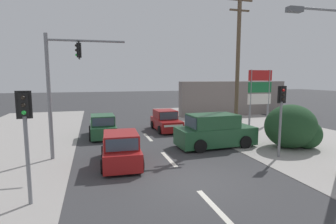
{
  "coord_description": "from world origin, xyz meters",
  "views": [
    {
      "loc": [
        -3.48,
        -8.91,
        3.92
      ],
      "look_at": [
        0.25,
        4.0,
        2.19
      ],
      "focal_mm": 28.0,
      "sensor_mm": 36.0,
      "label": 1
    }
  ],
  "objects": [
    {
      "name": "lane_dash_far",
      "position": [
        0.0,
        8.0,
        0.0
      ],
      "size": [
        0.2,
        2.4,
        0.01
      ],
      "primitive_type": "cube",
      "color": "silver",
      "rests_on": "ground"
    },
    {
      "name": "pedestal_signal_right_kerb",
      "position": [
        5.37,
        1.75,
        2.42
      ],
      "size": [
        0.44,
        0.3,
        3.56
      ],
      "color": "slate",
      "rests_on": "ground"
    },
    {
      "name": "lane_dash_near",
      "position": [
        0.0,
        -2.0,
        0.0
      ],
      "size": [
        0.2,
        2.4,
        0.01
      ],
      "primitive_type": "cube",
      "color": "silver",
      "rests_on": "ground"
    },
    {
      "name": "traffic_signal_mast",
      "position": [
        -4.92,
        4.54,
        3.83
      ],
      "size": [
        3.69,
        0.44,
        6.0
      ],
      "color": "slate",
      "rests_on": "ground"
    },
    {
      "name": "shopping_plaza_sign",
      "position": [
        9.57,
        9.45,
        2.98
      ],
      "size": [
        2.1,
        0.16,
        4.6
      ],
      "color": "slate",
      "rests_on": "ground"
    },
    {
      "name": "pedestal_signal_left_kerb",
      "position": [
        -5.46,
        -0.27,
        2.42
      ],
      "size": [
        0.44,
        0.3,
        3.56
      ],
      "color": "slate",
      "rests_on": "ground"
    },
    {
      "name": "ground_plane",
      "position": [
        0.0,
        0.0,
        0.0
      ],
      "size": [
        140.0,
        140.0,
        0.0
      ],
      "primitive_type": "plane",
      "color": "#3A3A3D"
    },
    {
      "name": "lane_dash_mid",
      "position": [
        0.0,
        3.0,
        0.0
      ],
      "size": [
        0.2,
        2.4,
        0.01
      ],
      "primitive_type": "cube",
      "color": "silver",
      "rests_on": "ground"
    },
    {
      "name": "hatchback_receding_far",
      "position": [
        -2.32,
        2.85,
        0.7
      ],
      "size": [
        1.92,
        3.71,
        1.53
      ],
      "color": "maroon",
      "rests_on": "ground"
    },
    {
      "name": "roadside_bush",
      "position": [
        7.35,
        3.08,
        1.16
      ],
      "size": [
        3.06,
        2.62,
        2.47
      ],
      "color": "#1E4223",
      "rests_on": "ground"
    },
    {
      "name": "kerb_right_verge",
      "position": [
        9.0,
        2.0,
        0.01
      ],
      "size": [
        10.0,
        44.0,
        0.02
      ],
      "primitive_type": "cube",
      "color": "#A39E99",
      "rests_on": "ground"
    },
    {
      "name": "hatchback_oncoming_near",
      "position": [
        1.79,
        9.92,
        0.7
      ],
      "size": [
        1.82,
        3.66,
        1.53
      ],
      "color": "maroon",
      "rests_on": "ground"
    },
    {
      "name": "suv_crossing_left",
      "position": [
        3.2,
        4.55,
        0.88
      ],
      "size": [
        4.61,
        2.21,
        1.9
      ],
      "color": "#235633",
      "rests_on": "ground"
    },
    {
      "name": "hatchback_kerbside_parked",
      "position": [
        -2.9,
        8.91,
        0.7
      ],
      "size": [
        1.82,
        3.66,
        1.53
      ],
      "color": "#235633",
      "rests_on": "ground"
    },
    {
      "name": "shopfront_wall_far",
      "position": [
        11.0,
        16.0,
        1.8
      ],
      "size": [
        12.0,
        1.0,
        3.6
      ],
      "primitive_type": "cube",
      "color": "gray",
      "rests_on": "ground"
    },
    {
      "name": "utility_pole_midground_right",
      "position": [
        5.89,
        6.78,
        4.94
      ],
      "size": [
        1.8,
        0.26,
        9.41
      ],
      "color": "brown",
      "rests_on": "ground"
    }
  ]
}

